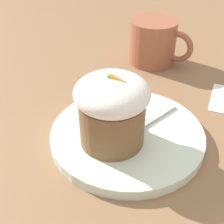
# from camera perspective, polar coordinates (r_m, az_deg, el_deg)

# --- Properties ---
(ground_plane) EXTENTS (4.00, 4.00, 0.00)m
(ground_plane) POSITION_cam_1_polar(r_m,az_deg,el_deg) (0.44, 2.77, -4.97)
(ground_plane) COLOR #846042
(dessert_plate) EXTENTS (0.21, 0.21, 0.01)m
(dessert_plate) POSITION_cam_1_polar(r_m,az_deg,el_deg) (0.43, 2.80, -4.24)
(dessert_plate) COLOR silver
(dessert_plate) RESTS_ON ground_plane
(carrot_cake) EXTENTS (0.09, 0.09, 0.10)m
(carrot_cake) POSITION_cam_1_polar(r_m,az_deg,el_deg) (0.38, 0.00, 0.62)
(carrot_cake) COLOR brown
(carrot_cake) RESTS_ON dessert_plate
(spoon) EXTENTS (0.06, 0.11, 0.01)m
(spoon) POSITION_cam_1_polar(r_m,az_deg,el_deg) (0.43, 4.82, -2.80)
(spoon) COLOR #B7B7BC
(spoon) RESTS_ON dessert_plate
(coffee_cup) EXTENTS (0.13, 0.09, 0.08)m
(coffee_cup) POSITION_cam_1_polar(r_m,az_deg,el_deg) (0.62, 7.68, 12.60)
(coffee_cup) COLOR #9E563D
(coffee_cup) RESTS_ON ground_plane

